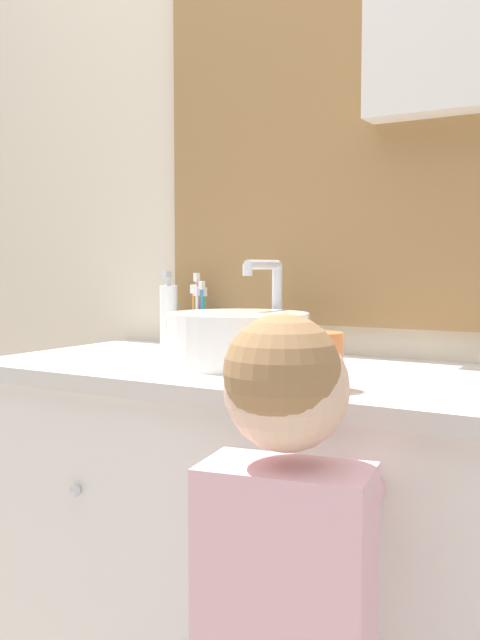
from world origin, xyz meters
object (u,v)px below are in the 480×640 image
object	(u,v)px
toothbrush_holder	(198,327)
sink_basin	(239,337)
soap_dispenser	(169,315)
drinking_cup	(320,361)
child_figure	(288,616)

from	to	relation	value
toothbrush_holder	sink_basin	bearing A→B (deg)	-39.62
toothbrush_holder	soap_dispenser	distance (m)	0.09
sink_basin	drinking_cup	bearing A→B (deg)	-34.73
sink_basin	toothbrush_holder	world-z (taller)	sink_basin
toothbrush_holder	drinking_cup	world-z (taller)	toothbrush_holder
toothbrush_holder	drinking_cup	size ratio (longest dim) A/B	1.98
sink_basin	soap_dispenser	world-z (taller)	sink_basin
soap_dispenser	child_figure	bearing A→B (deg)	-43.52
sink_basin	child_figure	distance (m)	0.66
sink_basin	drinking_cup	xyz separation A→B (m)	(0.28, -0.19, -0.01)
toothbrush_holder	soap_dispenser	world-z (taller)	soap_dispenser
toothbrush_holder	drinking_cup	bearing A→B (deg)	-37.12
toothbrush_holder	drinking_cup	distance (m)	0.66
child_figure	toothbrush_holder	bearing A→B (deg)	132.22
sink_basin	soap_dispenser	xyz separation A→B (m)	(-0.33, 0.19, 0.02)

